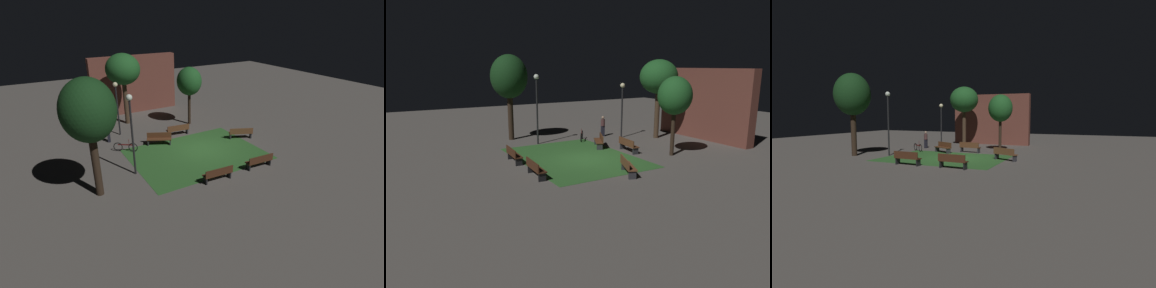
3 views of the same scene
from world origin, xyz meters
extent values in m
plane|color=#56514C|center=(0.00, 0.00, 0.00)|extent=(60.00, 60.00, 0.00)
cube|color=#2D6028|center=(-0.81, -0.41, 0.01)|extent=(8.78, 6.56, 0.01)
cube|color=#422314|center=(-1.58, -3.98, 0.45)|extent=(1.83, 0.59, 0.06)
cube|color=#422314|center=(-1.59, -4.19, 0.68)|extent=(1.80, 0.17, 0.40)
cube|color=black|center=(-2.38, -3.93, 0.21)|extent=(0.10, 0.39, 0.42)
cube|color=black|center=(-0.78, -4.03, 0.21)|extent=(0.10, 0.39, 0.42)
cube|color=#422314|center=(1.58, -3.98, 0.45)|extent=(1.83, 0.59, 0.06)
cube|color=#422314|center=(1.56, -4.19, 0.68)|extent=(1.80, 0.18, 0.40)
cube|color=black|center=(0.78, -3.93, 0.21)|extent=(0.10, 0.39, 0.42)
cube|color=black|center=(2.38, -4.03, 0.21)|extent=(0.10, 0.39, 0.42)
cube|color=brown|center=(-0.30, 3.36, 0.45)|extent=(1.84, 0.69, 0.06)
cube|color=brown|center=(-0.32, 3.15, 0.68)|extent=(1.79, 0.27, 0.40)
cube|color=#2D2D33|center=(-1.09, 3.46, 0.21)|extent=(0.12, 0.39, 0.42)
cube|color=#2D2D33|center=(0.50, 3.27, 0.21)|extent=(0.12, 0.39, 0.42)
cube|color=#512D19|center=(-2.36, 2.34, 0.45)|extent=(1.82, 1.24, 0.06)
cube|color=#512D19|center=(-2.27, 2.53, 0.68)|extent=(1.63, 0.87, 0.40)
cube|color=#2D2D33|center=(-1.65, 1.98, 0.21)|extent=(0.25, 0.38, 0.42)
cube|color=#2D2D33|center=(-3.08, 2.70, 0.21)|extent=(0.25, 0.38, 0.42)
cube|color=brown|center=(3.58, 0.30, 0.45)|extent=(1.84, 1.18, 0.06)
cube|color=brown|center=(3.50, 0.11, 0.68)|extent=(1.67, 0.79, 0.40)
cube|color=#2D2D33|center=(2.85, 0.63, 0.21)|extent=(0.23, 0.38, 0.42)
cube|color=#2D2D33|center=(4.31, -0.03, 0.21)|extent=(0.23, 0.38, 0.42)
cylinder|color=#2D2116|center=(-7.83, -1.96, 1.98)|extent=(0.40, 0.40, 3.96)
ellipsoid|color=#143816|center=(-7.83, -1.96, 4.71)|extent=(2.71, 2.71, 3.19)
cylinder|color=#2D2116|center=(1.78, 5.11, 1.58)|extent=(0.25, 0.25, 3.15)
ellipsoid|color=#1E5623|center=(1.78, 5.11, 3.73)|extent=(2.08, 2.08, 2.33)
cylinder|color=#423021|center=(-2.82, 7.99, 1.95)|extent=(0.37, 0.37, 3.90)
ellipsoid|color=#1E5623|center=(-2.82, 7.99, 4.68)|extent=(2.83, 2.83, 2.55)
cylinder|color=black|center=(-4.24, 5.71, 1.94)|extent=(0.12, 0.12, 3.88)
sphere|color=#F4E5B2|center=(-4.24, 5.71, 4.03)|extent=(0.36, 0.36, 0.36)
cylinder|color=black|center=(-5.40, -0.84, 2.30)|extent=(0.12, 0.12, 4.59)
sphere|color=white|center=(-5.40, -0.84, 4.74)|extent=(0.36, 0.36, 0.36)
torus|color=black|center=(-5.31, 2.81, 0.33)|extent=(0.57, 0.43, 0.66)
torus|color=black|center=(-4.44, 2.19, 0.33)|extent=(0.57, 0.43, 0.66)
cube|color=maroon|center=(-4.87, 2.50, 0.51)|extent=(0.90, 0.65, 0.08)
cylinder|color=maroon|center=(-4.65, 2.34, 0.73)|extent=(0.03, 0.03, 0.40)
cube|color=black|center=(-5.39, 4.74, 0.42)|extent=(0.27, 0.33, 0.84)
cylinder|color=#4C2D2D|center=(-5.39, 4.74, 1.10)|extent=(0.32, 0.32, 0.52)
sphere|color=tan|center=(-5.39, 4.74, 1.50)|extent=(0.22, 0.22, 0.22)
cube|color=brown|center=(-0.91, 10.93, 2.65)|extent=(8.20, 0.80, 5.30)
camera|label=1|loc=(-10.41, -16.11, 9.02)|focal=27.78mm
camera|label=2|loc=(17.32, -10.66, 5.54)|focal=32.85mm
camera|label=3|loc=(8.92, -19.54, 3.17)|focal=27.70mm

